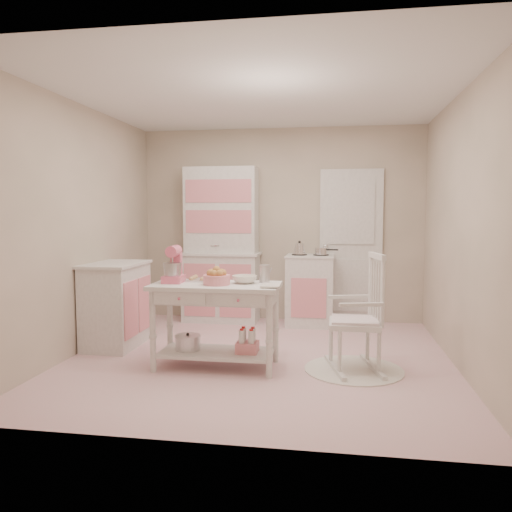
% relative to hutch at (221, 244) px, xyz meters
% --- Properties ---
extents(room_shell, '(3.84, 3.84, 2.62)m').
position_rel_hutch_xyz_m(room_shell, '(0.78, -1.66, 0.61)').
color(room_shell, pink).
rests_on(room_shell, ground).
extents(door, '(0.82, 0.05, 2.04)m').
position_rel_hutch_xyz_m(door, '(1.73, 0.21, -0.02)').
color(door, white).
rests_on(door, ground).
extents(hutch, '(1.06, 0.50, 2.08)m').
position_rel_hutch_xyz_m(hutch, '(0.00, 0.00, 0.00)').
color(hutch, white).
rests_on(hutch, ground).
extents(stove, '(0.62, 0.57, 0.92)m').
position_rel_hutch_xyz_m(stove, '(1.20, -0.05, -0.58)').
color(stove, white).
rests_on(stove, ground).
extents(base_cabinet, '(0.54, 0.84, 0.92)m').
position_rel_hutch_xyz_m(base_cabinet, '(-0.85, -1.43, -0.58)').
color(base_cabinet, white).
rests_on(base_cabinet, ground).
extents(lace_rug, '(0.92, 0.92, 0.01)m').
position_rel_hutch_xyz_m(lace_rug, '(1.71, -1.91, -1.03)').
color(lace_rug, white).
rests_on(lace_rug, ground).
extents(rocking_chair, '(0.64, 0.81, 1.10)m').
position_rel_hutch_xyz_m(rocking_chair, '(1.71, -1.91, -0.49)').
color(rocking_chair, white).
rests_on(rocking_chair, ground).
extents(work_table, '(1.20, 0.60, 0.80)m').
position_rel_hutch_xyz_m(work_table, '(0.42, -2.01, -0.64)').
color(work_table, white).
rests_on(work_table, ground).
extents(stand_mixer, '(0.22, 0.29, 0.34)m').
position_rel_hutch_xyz_m(stand_mixer, '(-0.00, -1.99, -0.07)').
color(stand_mixer, '#E96282').
rests_on(stand_mixer, work_table).
extents(cookie_tray, '(0.34, 0.24, 0.02)m').
position_rel_hutch_xyz_m(cookie_tray, '(0.27, -1.83, -0.23)').
color(cookie_tray, silver).
rests_on(cookie_tray, work_table).
extents(bread_basket, '(0.25, 0.25, 0.09)m').
position_rel_hutch_xyz_m(bread_basket, '(0.44, -2.06, -0.19)').
color(bread_basket, pink).
rests_on(bread_basket, work_table).
extents(mixing_bowl, '(0.24, 0.24, 0.07)m').
position_rel_hutch_xyz_m(mixing_bowl, '(0.68, -1.93, -0.20)').
color(mixing_bowl, white).
rests_on(mixing_bowl, work_table).
extents(metal_pitcher, '(0.10, 0.10, 0.17)m').
position_rel_hutch_xyz_m(metal_pitcher, '(0.86, -1.85, -0.16)').
color(metal_pitcher, silver).
rests_on(metal_pitcher, work_table).
extents(recipe_book, '(0.18, 0.24, 0.02)m').
position_rel_hutch_xyz_m(recipe_book, '(0.87, -2.13, -0.23)').
color(recipe_book, white).
rests_on(recipe_book, work_table).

